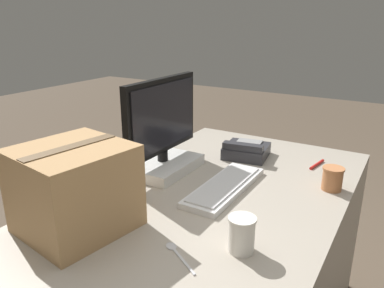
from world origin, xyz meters
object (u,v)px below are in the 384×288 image
Objects in this scene: spoon at (176,252)px; monitor at (162,137)px; paper_cup_left at (242,234)px; cardboard_box at (75,189)px; desk_phone at (246,150)px; pen_marker at (317,164)px; paper_cup_right at (332,179)px; keyboard at (225,186)px.

monitor is at bearing -20.10° from spoon.
cardboard_box is (-0.14, 0.48, 0.08)m from paper_cup_left.
paper_cup_left is at bearing -114.89° from spoon.
spoon is 0.43× the size of cardboard_box.
cardboard_box is (-0.85, 0.20, 0.10)m from desk_phone.
pen_marker is at bearing -54.65° from monitor.
paper_cup_left is at bearing 166.18° from paper_cup_right.
paper_cup_left is at bearing -125.08° from monitor.
paper_cup_right is (0.21, -0.35, 0.03)m from keyboard.
paper_cup_left is 0.76m from pen_marker.
spoon is (-0.64, 0.28, -0.04)m from paper_cup_right.
paper_cup_right is 0.92m from cardboard_box.
paper_cup_right is at bearing -58.76° from keyboard.
desk_phone is 0.32m from pen_marker.
paper_cup_left reaches higher than keyboard.
desk_phone is 1.48× the size of spoon.
keyboard is 0.44m from spoon.
spoon is (-0.10, 0.15, -0.05)m from paper_cup_left.
paper_cup_right is at bearing -82.51° from spoon.
paper_cup_right is (-0.16, -0.42, 0.01)m from desk_phone.
desk_phone is 0.76m from paper_cup_left.
monitor is 0.51m from cardboard_box.
monitor is 2.07× the size of desk_phone.
keyboard is at bearing -177.43° from desk_phone.
keyboard is 1.27× the size of cardboard_box.
paper_cup_right is 0.26× the size of cardboard_box.
paper_cup_right reaches higher than pen_marker.
cardboard_box is (-0.48, 0.27, 0.12)m from keyboard.
desk_phone reaches higher than spoon.
desk_phone is 0.87m from cardboard_box.
cardboard_box is at bearing -19.29° from pen_marker.
paper_cup_right is at bearing -75.31° from monitor.
keyboard is 3.36× the size of pen_marker.
desk_phone is 2.45× the size of paper_cup_right.
pen_marker is at bearing -29.27° from keyboard.
desk_phone is 1.68× the size of pen_marker.
paper_cup_left is 0.80× the size of pen_marker.
keyboard is 0.49m from pen_marker.
cardboard_box is (-0.51, -0.04, -0.02)m from monitor.
spoon is (-0.47, -0.37, -0.15)m from monitor.
cardboard_box is at bearing 150.55° from keyboard.
spoon is at bearing -141.48° from monitor.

